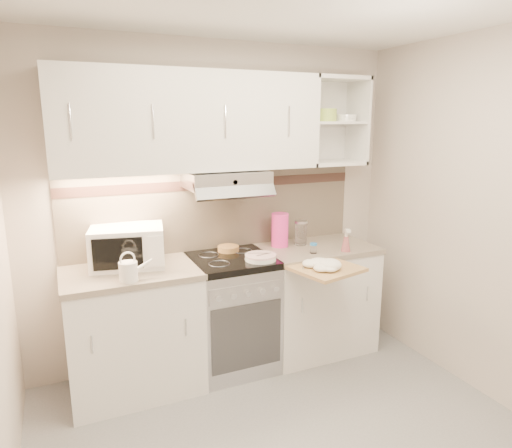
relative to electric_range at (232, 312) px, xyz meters
name	(u,v)px	position (x,y,z in m)	size (l,w,h in m)	color
room_shell	(276,170)	(0.00, -0.73, 1.18)	(3.04, 2.84, 2.52)	beige
base_cabinet_left	(134,333)	(-0.75, 0.00, -0.02)	(0.90, 0.60, 0.86)	white
worktop_left	(130,273)	(-0.75, 0.00, 0.43)	(0.92, 0.62, 0.04)	gray
base_cabinet_right	(315,300)	(0.75, 0.00, -0.02)	(0.90, 0.60, 0.86)	white
worktop_right	(317,248)	(0.75, 0.00, 0.43)	(0.92, 0.62, 0.04)	gray
electric_range	(232,312)	(0.00, 0.00, 0.00)	(0.60, 0.60, 0.90)	#B7B7BC
microwave	(128,246)	(-0.74, 0.12, 0.59)	(0.56, 0.46, 0.28)	white
watering_can	(129,270)	(-0.78, -0.22, 0.52)	(0.23, 0.12, 0.20)	white
plate_stack	(261,257)	(0.17, -0.16, 0.47)	(0.23, 0.23, 0.05)	white
bread_loaf	(228,249)	(0.04, 0.16, 0.47)	(0.17, 0.17, 0.04)	#9C6937
pink_pitcher	(280,230)	(0.47, 0.12, 0.59)	(0.15, 0.14, 0.27)	#FA329C
glass_jar	(301,233)	(0.65, 0.09, 0.55)	(0.11, 0.11, 0.20)	silver
spice_jar	(313,248)	(0.62, -0.16, 0.49)	(0.06, 0.06, 0.08)	silver
spray_bottle	(346,242)	(0.88, -0.22, 0.52)	(0.07, 0.07, 0.19)	pink
cutting_board	(327,269)	(0.55, -0.46, 0.42)	(0.44, 0.40, 0.02)	tan
dish_towel	(323,264)	(0.50, -0.48, 0.47)	(0.29, 0.24, 0.08)	white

